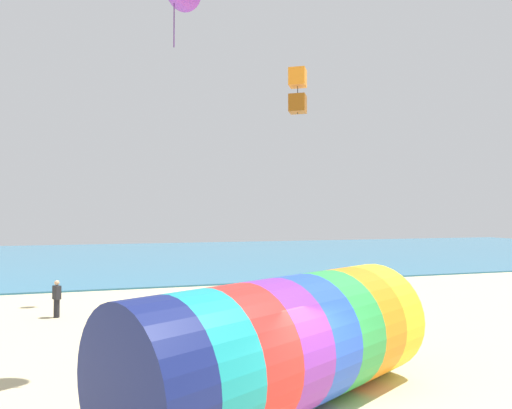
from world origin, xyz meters
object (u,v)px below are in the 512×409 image
at_px(giant_inflatable_tube, 283,344).
at_px(kite_orange_box, 298,91).
at_px(kite_handler, 384,329).
at_px(bystander_near_water, 57,299).

xyz_separation_m(giant_inflatable_tube, kite_orange_box, (2.48, 5.26, 7.20)).
relative_size(giant_inflatable_tube, kite_handler, 5.22).
relative_size(giant_inflatable_tube, kite_orange_box, 5.10).
height_order(giant_inflatable_tube, bystander_near_water, giant_inflatable_tube).
distance_m(giant_inflatable_tube, kite_orange_box, 9.25).
distance_m(giant_inflatable_tube, kite_handler, 5.12).
bearing_deg(kite_orange_box, kite_handler, -54.39).
xyz_separation_m(kite_handler, bystander_near_water, (-10.28, 8.40, -0.03)).
bearing_deg(bystander_near_water, giant_inflatable_tube, -61.70).
height_order(giant_inflatable_tube, kite_handler, giant_inflatable_tube).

